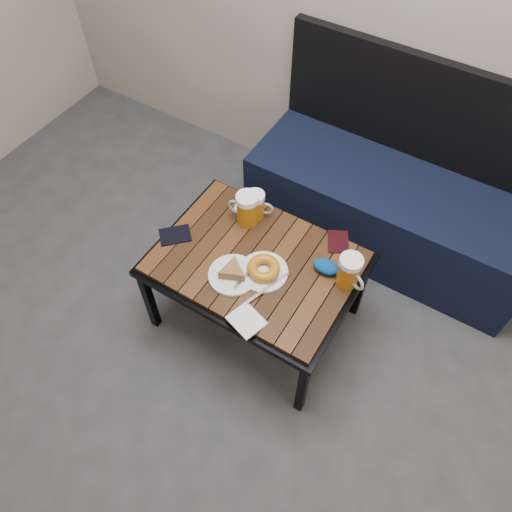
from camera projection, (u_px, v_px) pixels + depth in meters
The scene contains 13 objects.
room_shell at pixel (126, 13), 0.74m from camera, with size 4.00×4.00×4.00m.
bench at pixel (391, 205), 2.49m from camera, with size 1.40×0.50×0.95m.
cafe_table at pixel (256, 266), 2.08m from camera, with size 0.84×0.62×0.47m.
beer_mug_left at pixel (247, 209), 2.11m from camera, with size 0.14×0.10×0.15m.
beer_mug_centre at pixel (256, 205), 2.13m from camera, with size 0.13×0.10×0.13m.
beer_mug_right at pixel (349, 271), 1.92m from camera, with size 0.14×0.12×0.15m.
plate_pie at pixel (233, 273), 1.98m from camera, with size 0.20×0.20×0.06m.
plate_bagel at pixel (263, 270), 1.99m from camera, with size 0.20×0.26×0.05m.
napkin_left at pixel (249, 203), 2.22m from camera, with size 0.14×0.14×0.01m.
napkin_right at pixel (246, 321), 1.87m from camera, with size 0.15×0.14×0.01m.
passport_navy at pixel (175, 235), 2.12m from camera, with size 0.09×0.13×0.01m, color black.
passport_burgundy at pixel (338, 242), 2.10m from camera, with size 0.09×0.12×0.01m, color black.
knit_pouch at pixel (326, 267), 1.99m from camera, with size 0.11×0.07×0.05m, color #05158E.
Camera 1 is at (0.54, -0.02, 2.13)m, focal length 35.00 mm.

